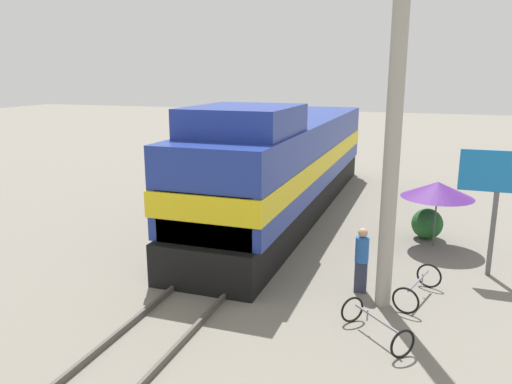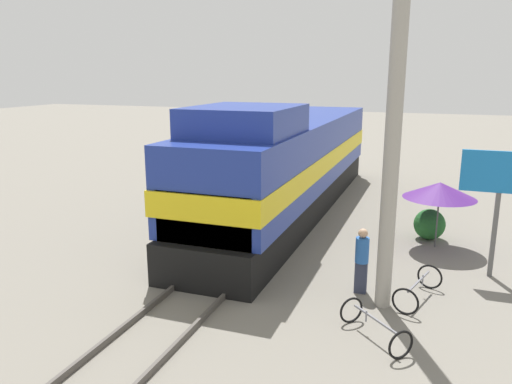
# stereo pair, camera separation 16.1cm
# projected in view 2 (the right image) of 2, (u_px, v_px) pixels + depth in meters

# --- Properties ---
(ground_plane) EXTENTS (120.00, 120.00, 0.00)m
(ground_plane) POSITION_uv_depth(u_px,v_px,m) (242.00, 255.00, 15.40)
(ground_plane) COLOR slate
(rail_near) EXTENTS (0.08, 34.40, 0.15)m
(rail_near) POSITION_uv_depth(u_px,v_px,m) (221.00, 250.00, 15.62)
(rail_near) COLOR #4C4742
(rail_near) RESTS_ON ground_plane
(rail_far) EXTENTS (0.08, 34.40, 0.15)m
(rail_far) POSITION_uv_depth(u_px,v_px,m) (264.00, 255.00, 15.14)
(rail_far) COLOR #4C4742
(rail_far) RESTS_ON ground_plane
(locomotive) EXTENTS (3.18, 16.83, 4.52)m
(locomotive) POSITION_uv_depth(u_px,v_px,m) (288.00, 164.00, 19.44)
(locomotive) COLOR black
(locomotive) RESTS_ON ground_plane
(utility_pole) EXTENTS (1.80, 0.37, 11.51)m
(utility_pole) POSITION_uv_depth(u_px,v_px,m) (398.00, 56.00, 10.72)
(utility_pole) COLOR #9E998E
(utility_pole) RESTS_ON ground_plane
(vendor_umbrella) EXTENTS (2.26, 2.26, 2.14)m
(vendor_umbrella) POSITION_uv_depth(u_px,v_px,m) (440.00, 190.00, 15.65)
(vendor_umbrella) COLOR #4C4C4C
(vendor_umbrella) RESTS_ON ground_plane
(billboard_sign) EXTENTS (1.99, 0.12, 3.48)m
(billboard_sign) POSITION_uv_depth(u_px,v_px,m) (500.00, 183.00, 13.19)
(billboard_sign) COLOR #595959
(billboard_sign) RESTS_ON ground_plane
(shrub_cluster) EXTENTS (1.03, 1.03, 1.03)m
(shrub_cluster) POSITION_uv_depth(u_px,v_px,m) (429.00, 224.00, 16.74)
(shrub_cluster) COLOR #236028
(shrub_cluster) RESTS_ON ground_plane
(person_bystander) EXTENTS (0.34, 0.34, 1.71)m
(person_bystander) POSITION_uv_depth(u_px,v_px,m) (362.00, 258.00, 12.55)
(person_bystander) COLOR #2D3347
(person_bystander) RESTS_ON ground_plane
(bicycle) EXTENTS (1.14, 1.94, 0.65)m
(bicycle) POSITION_uv_depth(u_px,v_px,m) (418.00, 288.00, 12.22)
(bicycle) COLOR black
(bicycle) RESTS_ON ground_plane
(bicycle_spare) EXTENTS (1.62, 1.61, 0.61)m
(bicycle_spare) POSITION_uv_depth(u_px,v_px,m) (374.00, 326.00, 10.43)
(bicycle_spare) COLOR black
(bicycle_spare) RESTS_ON ground_plane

